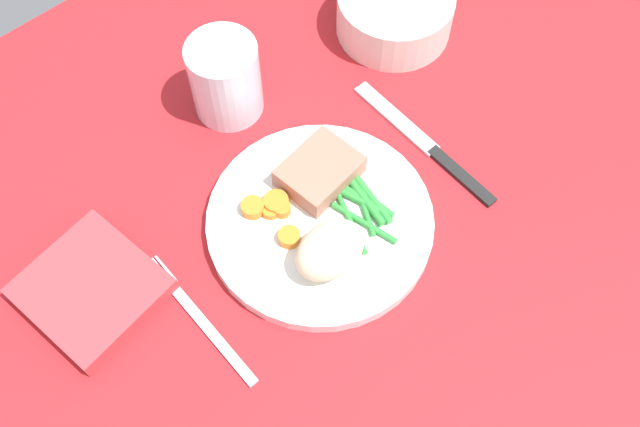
# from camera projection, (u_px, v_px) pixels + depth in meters

# --- Properties ---
(dining_table) EXTENTS (1.20, 0.90, 0.02)m
(dining_table) POSITION_uv_depth(u_px,v_px,m) (307.00, 248.00, 0.75)
(dining_table) COLOR red
(dining_table) RESTS_ON ground
(dinner_plate) EXTENTS (0.23, 0.23, 0.02)m
(dinner_plate) POSITION_uv_depth(u_px,v_px,m) (320.00, 222.00, 0.75)
(dinner_plate) COLOR white
(dinner_plate) RESTS_ON dining_table
(meat_portion) EXTENTS (0.08, 0.07, 0.03)m
(meat_portion) POSITION_uv_depth(u_px,v_px,m) (320.00, 171.00, 0.75)
(meat_portion) COLOR #A86B56
(meat_portion) RESTS_ON dinner_plate
(mashed_potatoes) EXTENTS (0.07, 0.05, 0.05)m
(mashed_potatoes) POSITION_uv_depth(u_px,v_px,m) (332.00, 248.00, 0.70)
(mashed_potatoes) COLOR beige
(mashed_potatoes) RESTS_ON dinner_plate
(carrot_slices) EXTENTS (0.04, 0.07, 0.01)m
(carrot_slices) POSITION_uv_depth(u_px,v_px,m) (272.00, 214.00, 0.73)
(carrot_slices) COLOR orange
(carrot_slices) RESTS_ON dinner_plate
(green_beans) EXTENTS (0.06, 0.11, 0.01)m
(green_beans) POSITION_uv_depth(u_px,v_px,m) (362.00, 202.00, 0.74)
(green_beans) COLOR #2D8C38
(green_beans) RESTS_ON dinner_plate
(fork) EXTENTS (0.01, 0.17, 0.00)m
(fork) POSITION_uv_depth(u_px,v_px,m) (201.00, 320.00, 0.70)
(fork) COLOR silver
(fork) RESTS_ON dining_table
(knife) EXTENTS (0.02, 0.20, 0.01)m
(knife) POSITION_uv_depth(u_px,v_px,m) (427.00, 145.00, 0.80)
(knife) COLOR black
(knife) RESTS_ON dining_table
(water_glass) EXTENTS (0.08, 0.08, 0.09)m
(water_glass) POSITION_uv_depth(u_px,v_px,m) (226.00, 83.00, 0.79)
(water_glass) COLOR silver
(water_glass) RESTS_ON dining_table
(salad_bowl) EXTENTS (0.14, 0.14, 0.05)m
(salad_bowl) POSITION_uv_depth(u_px,v_px,m) (395.00, 11.00, 0.85)
(salad_bowl) COLOR silver
(salad_bowl) RESTS_ON dining_table
(napkin) EXTENTS (0.13, 0.14, 0.02)m
(napkin) POSITION_uv_depth(u_px,v_px,m) (91.00, 289.00, 0.71)
(napkin) COLOR #B2383D
(napkin) RESTS_ON dining_table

